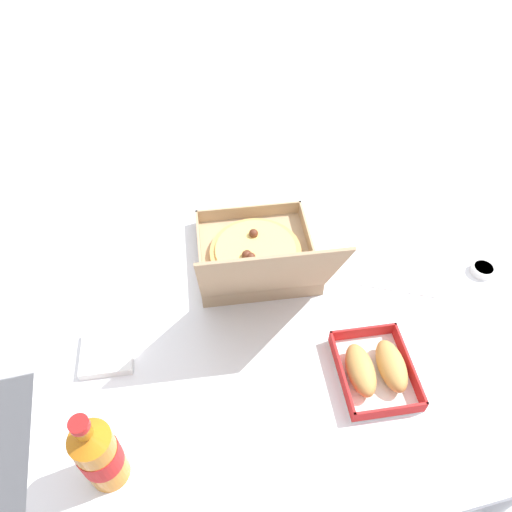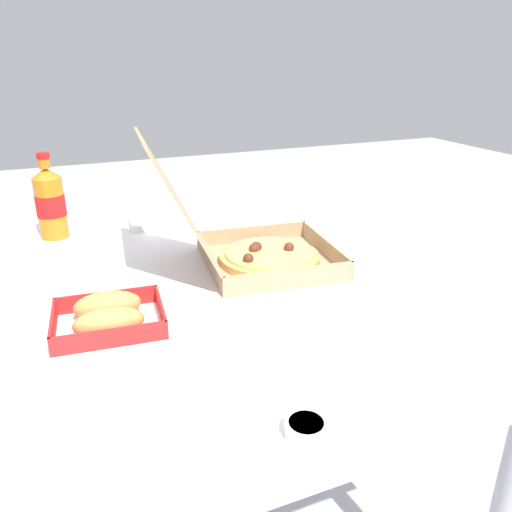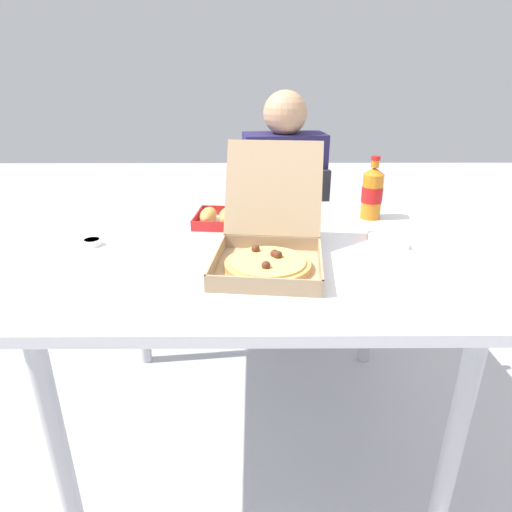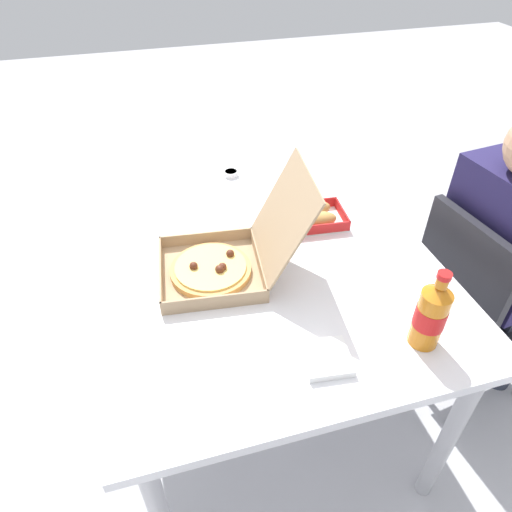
% 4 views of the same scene
% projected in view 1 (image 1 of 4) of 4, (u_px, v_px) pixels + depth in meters
% --- Properties ---
extents(ground_plane, '(10.00, 10.00, 0.00)m').
position_uv_depth(ground_plane, '(277.00, 431.00, 1.69)').
color(ground_plane, '#B2B2B7').
extents(dining_table, '(1.13, 0.98, 0.73)m').
position_uv_depth(dining_table, '(285.00, 327.00, 1.20)').
color(dining_table, white).
rests_on(dining_table, ground_plane).
extents(pizza_box_open, '(0.33, 0.44, 0.30)m').
position_uv_depth(pizza_box_open, '(258.00, 256.00, 1.19)').
color(pizza_box_open, tan).
rests_on(pizza_box_open, dining_table).
extents(bread_side_box, '(0.17, 0.20, 0.06)m').
position_uv_depth(bread_side_box, '(376.00, 369.00, 1.01)').
color(bread_side_box, white).
rests_on(bread_side_box, dining_table).
extents(cola_bottle, '(0.07, 0.07, 0.22)m').
position_uv_depth(cola_bottle, '(99.00, 454.00, 0.83)').
color(cola_bottle, orange).
rests_on(cola_bottle, dining_table).
extents(paper_menu, '(0.25, 0.23, 0.00)m').
position_uv_depth(paper_menu, '(391.00, 267.00, 1.23)').
color(paper_menu, white).
rests_on(paper_menu, dining_table).
extents(napkin_pile, '(0.12, 0.12, 0.02)m').
position_uv_depth(napkin_pile, '(107.00, 352.00, 1.06)').
color(napkin_pile, white).
rests_on(napkin_pile, dining_table).
extents(dipping_sauce_cup, '(0.06, 0.06, 0.02)m').
position_uv_depth(dipping_sauce_cup, '(483.00, 269.00, 1.21)').
color(dipping_sauce_cup, white).
rests_on(dipping_sauce_cup, dining_table).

